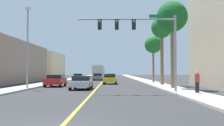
{
  "coord_description": "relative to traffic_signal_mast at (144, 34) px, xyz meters",
  "views": [
    {
      "loc": [
        1.64,
        -8.18,
        1.8
      ],
      "look_at": [
        1.53,
        23.23,
        2.81
      ],
      "focal_mm": 42.4,
      "sensor_mm": 36.0,
      "label": 1
    }
  ],
  "objects": [
    {
      "name": "street_lamp",
      "position": [
        -11.18,
        5.09,
        -0.2
      ],
      "size": [
        0.56,
        0.28,
        8.21
      ],
      "color": "gray",
      "rests_on": "sidewalk_left"
    },
    {
      "name": "car_yellow",
      "position": [
        -2.84,
        16.3,
        -4.15
      ],
      "size": [
        2.0,
        4.06,
        1.41
      ],
      "rotation": [
        0.0,
        0.0,
        -0.04
      ],
      "color": "gold",
      "rests_on": "ground"
    },
    {
      "name": "palm_near",
      "position": [
        3.54,
        4.92,
        2.39
      ],
      "size": [
        3.13,
        3.13,
        8.79
      ],
      "color": "brown",
      "rests_on": "sidewalk_right"
    },
    {
      "name": "car_white",
      "position": [
        -2.84,
        24.98,
        -4.16
      ],
      "size": [
        1.86,
        3.94,
        1.43
      ],
      "rotation": [
        0.0,
        0.0,
        0.04
      ],
      "color": "white",
      "rests_on": "ground"
    },
    {
      "name": "car_green",
      "position": [
        -8.96,
        28.3,
        -4.15
      ],
      "size": [
        1.77,
        4.03,
        1.4
      ],
      "rotation": [
        0.0,
        0.0,
        3.16
      ],
      "color": "#196638",
      "rests_on": "ground"
    },
    {
      "name": "sidewalk_right",
      "position": [
        3.55,
        28.41,
        -4.81
      ],
      "size": [
        2.56,
        168.0,
        0.15
      ],
      "primitive_type": "cube",
      "color": "#B2ADA3",
      "rests_on": "ground"
    },
    {
      "name": "pedestrian",
      "position": [
        4.12,
        -1.01,
        -3.91
      ],
      "size": [
        0.38,
        0.38,
        1.66
      ],
      "rotation": [
        0.0,
        0.0,
        5.66
      ],
      "color": "black",
      "rests_on": "sidewalk_right"
    },
    {
      "name": "delivery_truck",
      "position": [
        -5.68,
        40.33,
        -3.18
      ],
      "size": [
        2.65,
        8.0,
        3.22
      ],
      "rotation": [
        0.0,
        0.0,
        -0.03
      ],
      "color": "#194799",
      "rests_on": "ground"
    },
    {
      "name": "traffic_signal_mast",
      "position": [
        0.0,
        0.0,
        0.0
      ],
      "size": [
        8.17,
        0.36,
        6.38
      ],
      "color": "gray",
      "rests_on": "sidewalk_right"
    },
    {
      "name": "palm_far",
      "position": [
        3.67,
        17.99,
        0.91
      ],
      "size": [
        2.63,
        2.63,
        7.05
      ],
      "color": "brown",
      "rests_on": "sidewalk_right"
    },
    {
      "name": "car_gray",
      "position": [
        -5.37,
        31.62,
        -4.14
      ],
      "size": [
        1.99,
        4.45,
        1.42
      ],
      "rotation": [
        0.0,
        0.0,
        -0.02
      ],
      "color": "slate",
      "rests_on": "ground"
    },
    {
      "name": "palm_mid",
      "position": [
        3.73,
        11.46,
        2.29
      ],
      "size": [
        2.69,
        2.69,
        8.57
      ],
      "color": "brown",
      "rests_on": "sidewalk_right"
    },
    {
      "name": "lane_marking_center",
      "position": [
        -4.2,
        28.41,
        -4.88
      ],
      "size": [
        0.16,
        144.0,
        0.01
      ],
      "primitive_type": "cube",
      "color": "yellow",
      "rests_on": "ground"
    },
    {
      "name": "car_red",
      "position": [
        -9.28,
        9.66,
        -4.14
      ],
      "size": [
        2.02,
        4.08,
        1.4
      ],
      "rotation": [
        0.0,
        0.0,
        3.12
      ],
      "color": "red",
      "rests_on": "ground"
    },
    {
      "name": "building_left_far",
      "position": [
        -21.95,
        46.14,
        -1.63
      ],
      "size": [
        11.6,
        17.81,
        6.5
      ],
      "primitive_type": "cube",
      "color": "beige",
      "rests_on": "ground"
    },
    {
      "name": "car_silver",
      "position": [
        -5.64,
        4.81,
        -4.18
      ],
      "size": [
        2.03,
        4.13,
        1.35
      ],
      "rotation": [
        0.0,
        0.0,
        -0.02
      ],
      "color": "#BCBCC1",
      "rests_on": "ground"
    },
    {
      "name": "sidewalk_left",
      "position": [
        -11.96,
        28.41,
        -4.81
      ],
      "size": [
        2.56,
        168.0,
        0.15
      ],
      "primitive_type": "cube",
      "color": "#9E9B93",
      "rests_on": "ground"
    },
    {
      "name": "ground",
      "position": [
        -4.2,
        28.41,
        -4.88
      ],
      "size": [
        192.0,
        192.0,
        0.0
      ],
      "primitive_type": "plane",
      "color": "#2D2D30"
    }
  ]
}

